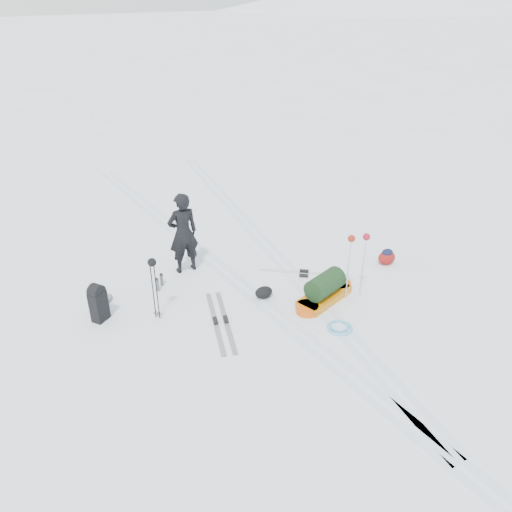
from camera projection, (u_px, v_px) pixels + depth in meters
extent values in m
plane|color=white|center=(253.00, 296.00, 10.24)|extent=(200.00, 200.00, 0.00)
ellipsoid|color=white|center=(363.00, 278.00, 154.05)|extent=(256.00, 192.00, 160.00)
cube|color=silver|center=(248.00, 297.00, 10.19)|extent=(1.40, 17.97, 0.01)
cube|color=silver|center=(258.00, 294.00, 10.29)|extent=(1.40, 17.97, 0.01)
cube|color=silver|center=(258.00, 242.00, 12.31)|extent=(2.09, 13.88, 0.01)
cube|color=silver|center=(267.00, 240.00, 12.42)|extent=(2.09, 13.88, 0.01)
imported|color=black|center=(183.00, 233.00, 10.71)|extent=(0.67, 0.45, 1.83)
cube|color=#C46B0B|center=(324.00, 297.00, 10.07)|extent=(1.33, 0.86, 0.15)
cylinder|color=#C7520B|center=(340.00, 286.00, 10.43)|extent=(0.57, 0.57, 0.15)
cylinder|color=#D2510C|center=(307.00, 309.00, 9.70)|extent=(0.57, 0.57, 0.15)
cylinder|color=black|center=(325.00, 284.00, 9.92)|extent=(0.92, 0.68, 0.45)
cube|color=black|center=(99.00, 306.00, 9.38)|extent=(0.38, 0.35, 0.61)
cylinder|color=black|center=(96.00, 292.00, 9.22)|extent=(0.36, 0.34, 0.30)
cube|color=black|center=(105.00, 305.00, 9.55)|extent=(0.15, 0.17, 0.26)
cylinder|color=slate|center=(104.00, 303.00, 9.90)|extent=(0.42, 0.45, 0.13)
cylinder|color=black|center=(153.00, 291.00, 9.30)|extent=(0.02, 0.02, 1.20)
cylinder|color=black|center=(157.00, 292.00, 9.28)|extent=(0.02, 0.02, 1.20)
torus|color=black|center=(156.00, 313.00, 9.55)|extent=(0.09, 0.09, 0.01)
torus|color=black|center=(159.00, 314.00, 9.52)|extent=(0.09, 0.09, 0.01)
sphere|color=black|center=(152.00, 262.00, 8.99)|extent=(0.16, 0.16, 0.16)
cylinder|color=silver|center=(348.00, 270.00, 9.85)|extent=(0.02, 0.02, 1.33)
cylinder|color=silver|center=(363.00, 268.00, 9.92)|extent=(0.02, 0.02, 1.33)
torus|color=#A7A9AE|center=(346.00, 293.00, 10.13)|extent=(0.10, 0.10, 0.01)
torus|color=silver|center=(360.00, 291.00, 10.19)|extent=(0.10, 0.10, 0.01)
sphere|color=maroon|center=(351.00, 239.00, 9.52)|extent=(0.14, 0.14, 0.14)
sphere|color=maroon|center=(366.00, 237.00, 9.59)|extent=(0.14, 0.14, 0.14)
cube|color=gray|center=(226.00, 321.00, 9.47)|extent=(0.68, 1.94, 0.02)
cube|color=gray|center=(215.00, 322.00, 9.43)|extent=(0.68, 1.94, 0.02)
cube|color=black|center=(226.00, 319.00, 9.45)|extent=(0.13, 0.21, 0.06)
cube|color=black|center=(215.00, 321.00, 9.41)|extent=(0.13, 0.21, 0.06)
cube|color=white|center=(304.00, 277.00, 10.86)|extent=(1.62, 1.27, 0.02)
cube|color=#BABDC0|center=(304.00, 273.00, 11.03)|extent=(1.62, 1.27, 0.02)
cube|color=black|center=(304.00, 276.00, 10.85)|extent=(0.20, 0.18, 0.05)
cube|color=black|center=(304.00, 271.00, 11.02)|extent=(0.20, 0.18, 0.05)
torus|color=#5BB5DD|center=(340.00, 328.00, 9.25)|extent=(0.57, 0.57, 0.05)
torus|color=#56ABD2|center=(339.00, 326.00, 9.29)|extent=(0.45, 0.45, 0.04)
ellipsoid|color=maroon|center=(387.00, 258.00, 11.33)|extent=(0.44, 0.34, 0.30)
ellipsoid|color=black|center=(387.00, 252.00, 11.27)|extent=(0.28, 0.23, 0.15)
cylinder|color=#575A5E|center=(157.00, 285.00, 10.35)|extent=(0.08, 0.08, 0.27)
cylinder|color=#525559|center=(162.00, 280.00, 10.54)|extent=(0.08, 0.08, 0.24)
cylinder|color=black|center=(157.00, 279.00, 10.27)|extent=(0.07, 0.07, 0.03)
cylinder|color=black|center=(161.00, 274.00, 10.48)|extent=(0.07, 0.07, 0.03)
ellipsoid|color=black|center=(264.00, 292.00, 10.14)|extent=(0.44, 0.38, 0.23)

